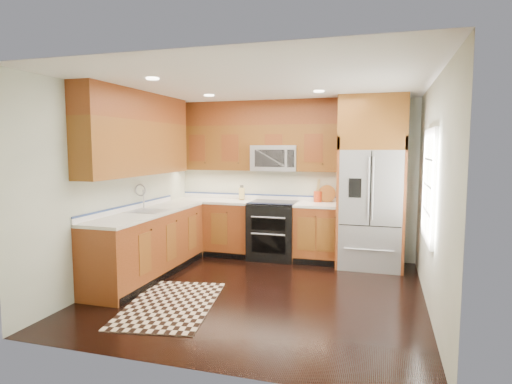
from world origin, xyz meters
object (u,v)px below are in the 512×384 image
(range, at_px, (273,230))
(rug, at_px, (171,304))
(refrigerator, at_px, (371,183))
(utensil_crock, at_px, (318,194))
(knife_block, at_px, (242,194))

(range, bearing_deg, rug, -104.65)
(refrigerator, relative_size, rug, 1.61)
(range, bearing_deg, refrigerator, -1.40)
(range, relative_size, refrigerator, 0.36)
(refrigerator, distance_m, utensil_crock, 0.93)
(knife_block, distance_m, utensil_crock, 1.29)
(utensil_crock, bearing_deg, range, -160.57)
(range, distance_m, utensil_crock, 0.95)
(knife_block, height_order, utensil_crock, utensil_crock)
(rug, height_order, utensil_crock, utensil_crock)
(rug, distance_m, utensil_crock, 3.13)
(range, relative_size, rug, 0.58)
(refrigerator, distance_m, knife_block, 2.17)
(rug, relative_size, knife_block, 6.38)
(rug, xyz_separation_m, utensil_crock, (1.32, 2.63, 1.06))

